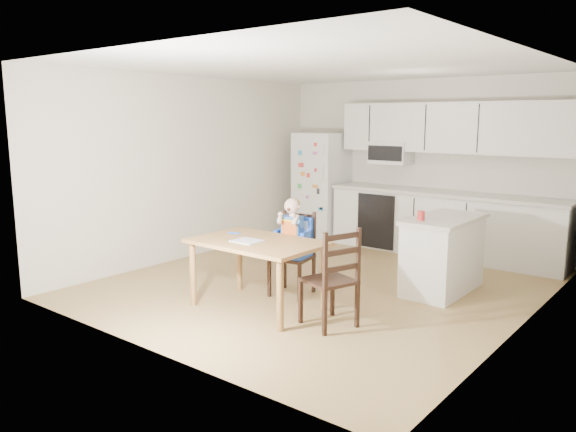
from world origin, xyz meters
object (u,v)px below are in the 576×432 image
(red_cup, at_px, (421,216))
(kitchen_island, at_px, (443,254))
(refrigerator, at_px, (322,186))
(dining_table, at_px, (257,250))
(chair_side, at_px, (335,273))
(chair_booster, at_px, (294,236))

(red_cup, bearing_deg, kitchen_island, 70.27)
(refrigerator, bearing_deg, dining_table, -65.26)
(chair_side, bearing_deg, refrigerator, -124.70)
(kitchen_island, relative_size, chair_booster, 1.07)
(kitchen_island, height_order, chair_side, chair_side)
(refrigerator, bearing_deg, chair_side, -53.05)
(refrigerator, distance_m, red_cup, 3.25)
(chair_booster, bearing_deg, chair_side, -43.63)
(kitchen_island, relative_size, red_cup, 11.40)
(kitchen_island, bearing_deg, refrigerator, 150.70)
(dining_table, distance_m, chair_booster, 0.62)
(refrigerator, height_order, kitchen_island, refrigerator)
(red_cup, relative_size, dining_table, 0.08)
(dining_table, relative_size, chair_side, 1.40)
(refrigerator, bearing_deg, chair_booster, -60.59)
(chair_booster, distance_m, chair_side, 1.13)
(red_cup, distance_m, chair_booster, 1.39)
(dining_table, bearing_deg, chair_side, 1.22)
(refrigerator, relative_size, chair_booster, 1.57)
(refrigerator, distance_m, dining_table, 3.62)
(dining_table, height_order, chair_booster, chair_booster)
(red_cup, height_order, dining_table, red_cup)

